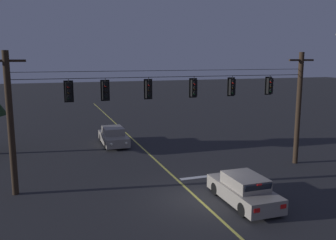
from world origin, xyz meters
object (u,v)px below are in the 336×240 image
object	(u,v)px
traffic_light_leftmost	(69,92)
traffic_light_right_inner	(194,88)
traffic_light_rightmost	(232,87)
traffic_light_far_right	(270,86)
traffic_light_left_inner	(106,91)
car_waiting_near_lane	(244,190)
traffic_light_centre	(149,89)
car_oncoming_lead	(113,137)

from	to	relation	value
traffic_light_leftmost	traffic_light_right_inner	world-z (taller)	same
traffic_light_rightmost	traffic_light_far_right	distance (m)	2.60
traffic_light_left_inner	traffic_light_far_right	xyz separation A→B (m)	(10.08, 0.00, 0.00)
traffic_light_far_right	car_waiting_near_lane	world-z (taller)	traffic_light_far_right
traffic_light_leftmost	car_waiting_near_lane	xyz separation A→B (m)	(7.52, -4.71, -4.48)
traffic_light_centre	traffic_light_far_right	distance (m)	7.72
traffic_light_left_inner	traffic_light_far_right	bearing A→B (deg)	0.00
traffic_light_left_inner	traffic_light_centre	bearing A→B (deg)	0.00
traffic_light_left_inner	car_waiting_near_lane	xyz separation A→B (m)	(5.66, -4.71, -4.48)
traffic_light_left_inner	traffic_light_leftmost	bearing A→B (deg)	180.00
traffic_light_leftmost	traffic_light_rightmost	world-z (taller)	same
car_oncoming_lead	traffic_light_rightmost	bearing A→B (deg)	-58.20
traffic_light_centre	car_waiting_near_lane	world-z (taller)	traffic_light_centre
traffic_light_right_inner	traffic_light_far_right	size ratio (longest dim) A/B	1.00
car_waiting_near_lane	traffic_light_left_inner	bearing A→B (deg)	140.24
traffic_light_rightmost	traffic_light_leftmost	bearing A→B (deg)	180.00
traffic_light_rightmost	traffic_light_far_right	size ratio (longest dim) A/B	1.00
car_oncoming_lead	traffic_light_left_inner	bearing A→B (deg)	-102.13
traffic_light_leftmost	traffic_light_right_inner	distance (m)	6.89
traffic_light_left_inner	traffic_light_centre	world-z (taller)	same
traffic_light_leftmost	traffic_light_far_right	xyz separation A→B (m)	(11.94, 0.00, 0.00)
traffic_light_centre	traffic_light_rightmost	distance (m)	5.12
traffic_light_left_inner	car_oncoming_lead	bearing A→B (deg)	77.87
car_oncoming_lead	traffic_light_far_right	bearing A→B (deg)	-47.70
traffic_light_right_inner	traffic_light_rightmost	world-z (taller)	same
traffic_light_centre	traffic_light_rightmost	xyz separation A→B (m)	(5.12, 0.00, 0.00)
traffic_light_leftmost	traffic_light_rightmost	bearing A→B (deg)	0.00
car_oncoming_lead	traffic_light_centre	bearing A→B (deg)	-87.23
traffic_light_rightmost	car_oncoming_lead	world-z (taller)	traffic_light_rightmost
traffic_light_centre	car_waiting_near_lane	distance (m)	7.29
traffic_light_centre	traffic_light_right_inner	world-z (taller)	same
traffic_light_centre	car_waiting_near_lane	size ratio (longest dim) A/B	0.28
traffic_light_right_inner	car_waiting_near_lane	xyz separation A→B (m)	(0.62, -4.71, -4.48)
traffic_light_centre	car_oncoming_lead	xyz separation A→B (m)	(-0.43, 8.96, -4.48)
traffic_light_left_inner	traffic_light_rightmost	xyz separation A→B (m)	(7.48, 0.00, 0.00)
traffic_light_leftmost	traffic_light_right_inner	size ratio (longest dim) A/B	1.00
traffic_light_centre	traffic_light_far_right	xyz separation A→B (m)	(7.72, 0.00, 0.00)
traffic_light_leftmost	traffic_light_right_inner	xyz separation A→B (m)	(6.89, 0.00, 0.00)
traffic_light_leftmost	car_waiting_near_lane	size ratio (longest dim) A/B	0.28
traffic_light_left_inner	traffic_light_right_inner	size ratio (longest dim) A/B	1.00
traffic_light_leftmost	traffic_light_far_right	world-z (taller)	same
traffic_light_right_inner	car_oncoming_lead	world-z (taller)	traffic_light_right_inner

